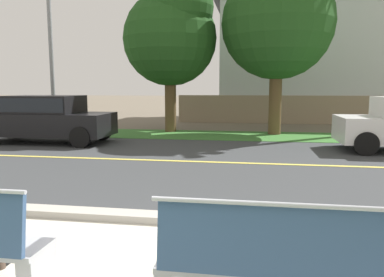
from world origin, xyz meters
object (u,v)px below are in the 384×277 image
bench_right (284,267)px  shade_tree_far_left (172,32)px  car_black_far (45,117)px  shade_tree_left (282,14)px  streetlamp (53,37)px

bench_right → shade_tree_far_left: size_ratio=0.32×
bench_right → car_black_far: (-6.92, 8.55, 0.39)m
car_black_far → shade_tree_far_left: size_ratio=0.70×
shade_tree_left → shade_tree_far_left: bearing=176.7°
car_black_far → shade_tree_left: shade_tree_left is taller
car_black_far → shade_tree_far_left: shade_tree_far_left is taller
shade_tree_far_left → shade_tree_left: bearing=-3.3°
shade_tree_far_left → shade_tree_left: (4.15, -0.24, 0.49)m
bench_right → shade_tree_far_left: 13.08m
bench_right → shade_tree_far_left: bearing=105.8°
car_black_far → streetlamp: streetlamp is taller
streetlamp → shade_tree_left: size_ratio=0.95×
bench_right → shade_tree_far_left: shade_tree_far_left is taller
bench_right → streetlamp: bearing=125.5°
bench_right → streetlamp: streetlamp is taller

